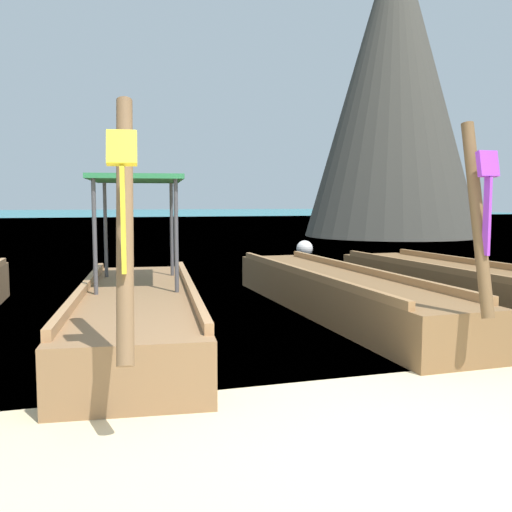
{
  "coord_description": "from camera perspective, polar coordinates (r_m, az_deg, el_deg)",
  "views": [
    {
      "loc": [
        -2.07,
        -3.43,
        1.66
      ],
      "look_at": [
        0.0,
        3.35,
        0.98
      ],
      "focal_mm": 40.06,
      "sensor_mm": 36.0,
      "label": 1
    }
  ],
  "objects": [
    {
      "name": "longtail_boat_yellow_ribbon",
      "position": [
        7.14,
        -11.73,
        -5.22
      ],
      "size": [
        1.96,
        5.98,
        2.44
      ],
      "color": "olive",
      "rests_on": "ground"
    },
    {
      "name": "sea_water",
      "position": [
        64.84,
        -15.14,
        3.8
      ],
      "size": [
        120.0,
        120.0,
        0.0
      ],
      "primitive_type": "plane",
      "color": "teal",
      "rests_on": "ground"
    },
    {
      "name": "longtail_boat_violet_ribbon",
      "position": [
        8.6,
        7.86,
        -3.65
      ],
      "size": [
        1.11,
        6.53,
        2.43
      ],
      "color": "brown",
      "rests_on": "ground"
    },
    {
      "name": "longtail_boat_turquoise_ribbon",
      "position": [
        9.52,
        21.67,
        -3.12
      ],
      "size": [
        1.52,
        7.4,
        2.64
      ],
      "color": "brown",
      "rests_on": "ground"
    },
    {
      "name": "mooring_buoy_near",
      "position": [
        17.21,
        4.88,
        0.74
      ],
      "size": [
        0.5,
        0.5,
        0.5
      ],
      "color": "white",
      "rests_on": "sea_water"
    },
    {
      "name": "ground",
      "position": [
        4.34,
        13.63,
        -17.18
      ],
      "size": [
        120.0,
        120.0,
        0.0
      ],
      "primitive_type": "plane",
      "color": "beige"
    },
    {
      "name": "karst_rock",
      "position": [
        29.14,
        13.92,
        15.83
      ],
      "size": [
        8.57,
        8.26,
        14.57
      ],
      "color": "#47443D",
      "rests_on": "ground"
    }
  ]
}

